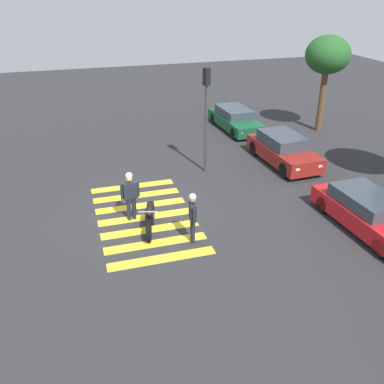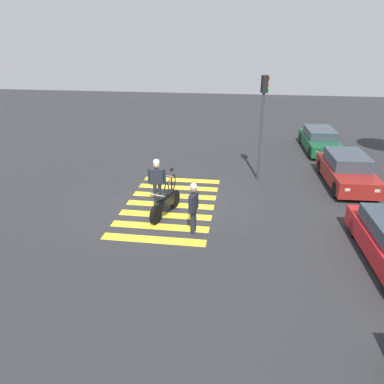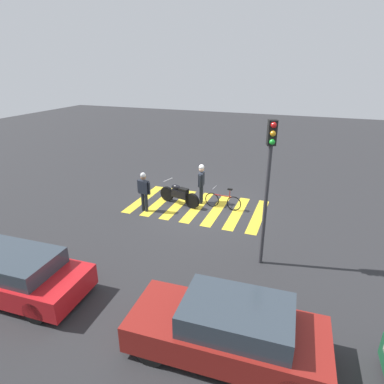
# 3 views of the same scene
# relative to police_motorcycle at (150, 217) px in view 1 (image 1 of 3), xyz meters

# --- Properties ---
(ground_plane) EXTENTS (60.00, 60.00, 0.00)m
(ground_plane) POSITION_rel_police_motorcycle_xyz_m (-0.87, -0.02, -0.47)
(ground_plane) COLOR #2B2B2D
(police_motorcycle) EXTENTS (2.09, 0.82, 1.06)m
(police_motorcycle) POSITION_rel_police_motorcycle_xyz_m (0.00, 0.00, 0.00)
(police_motorcycle) COLOR black
(police_motorcycle) RESTS_ON ground_plane
(leaning_bicycle) EXTENTS (1.67, 0.46, 0.99)m
(leaning_bicycle) POSITION_rel_police_motorcycle_xyz_m (-1.97, -0.24, -0.11)
(leaning_bicycle) COLOR black
(leaning_bicycle) RESTS_ON ground_plane
(officer_on_foot) EXTENTS (0.66, 0.27, 1.75)m
(officer_on_foot) POSITION_rel_police_motorcycle_xyz_m (1.13, 1.18, 0.54)
(officer_on_foot) COLOR #1E232D
(officer_on_foot) RESTS_ON ground_plane
(officer_by_motorcycle) EXTENTS (0.26, 0.68, 1.84)m
(officer_by_motorcycle) POSITION_rel_police_motorcycle_xyz_m (-0.87, -0.50, 0.60)
(officer_by_motorcycle) COLOR #1E232D
(officer_by_motorcycle) RESTS_ON ground_plane
(crosswalk_stripes) EXTENTS (5.85, 3.40, 0.01)m
(crosswalk_stripes) POSITION_rel_police_motorcycle_xyz_m (-0.87, -0.02, -0.47)
(crosswalk_stripes) COLOR yellow
(crosswalk_stripes) RESTS_ON ground_plane
(car_green_compact) EXTENTS (4.40, 1.87, 1.20)m
(car_green_compact) POSITION_rel_police_motorcycle_xyz_m (-9.44, 6.90, 0.11)
(car_green_compact) COLOR black
(car_green_compact) RESTS_ON ground_plane
(car_maroon_wagon) EXTENTS (4.32, 1.92, 1.35)m
(car_maroon_wagon) POSITION_rel_police_motorcycle_xyz_m (-4.11, 7.16, 0.18)
(car_maroon_wagon) COLOR black
(car_maroon_wagon) RESTS_ON ground_plane
(car_red_convertible) EXTENTS (4.50, 1.93, 1.23)m
(car_red_convertible) POSITION_rel_police_motorcycle_xyz_m (2.03, 7.21, 0.12)
(car_red_convertible) COLOR black
(car_red_convertible) RESTS_ON ground_plane
(traffic_light_pole) EXTENTS (0.30, 0.36, 4.55)m
(traffic_light_pole) POSITION_rel_police_motorcycle_xyz_m (-4.22, 3.40, 2.56)
(traffic_light_pole) COLOR #38383D
(traffic_light_pole) RESTS_ON ground_plane
(street_tree_near) EXTENTS (2.36, 2.36, 5.17)m
(street_tree_near) POSITION_rel_police_motorcycle_xyz_m (-7.86, 11.36, 3.62)
(street_tree_near) COLOR brown
(street_tree_near) RESTS_ON ground_plane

